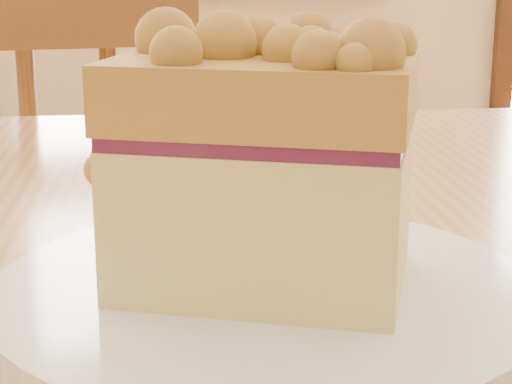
% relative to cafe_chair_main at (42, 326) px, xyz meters
% --- Properties ---
extents(cafe_chair_main, '(0.45, 0.45, 0.87)m').
position_rel_cafe_chair_main_xyz_m(cafe_chair_main, '(0.00, 0.00, 0.00)').
color(cafe_chair_main, brown).
rests_on(cafe_chair_main, ground).
extents(plate, '(0.23, 0.23, 0.02)m').
position_rel_cafe_chair_main_xyz_m(plate, '(0.19, -0.72, 0.32)').
color(plate, white).
rests_on(plate, cafe_table_main).
extents(cake_slice, '(0.14, 0.12, 0.11)m').
position_rel_cafe_chair_main_xyz_m(cake_slice, '(0.19, -0.72, 0.38)').
color(cake_slice, '#E6C882').
rests_on(cake_slice, plate).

